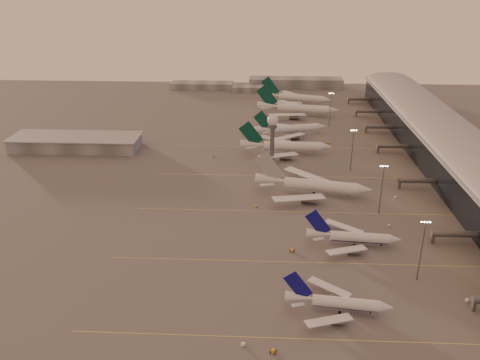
{
  "coord_description": "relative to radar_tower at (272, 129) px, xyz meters",
  "views": [
    {
      "loc": [
        -0.12,
        -163.21,
        107.24
      ],
      "look_at": [
        -11.52,
        71.63,
        8.93
      ],
      "focal_mm": 38.0,
      "sensor_mm": 36.0,
      "label": 1
    }
  ],
  "objects": [
    {
      "name": "greentail_b",
      "position": [
        13.7,
        55.75,
        -17.59
      ],
      "size": [
        51.04,
        40.66,
        19.01
      ],
      "color": "silver",
      "rests_on": "ground"
    },
    {
      "name": "ground",
      "position": [
        -5.0,
        -120.0,
        -20.95
      ],
      "size": [
        700.0,
        700.0,
        0.0
      ],
      "primitive_type": "plane",
      "color": "#514E4F",
      "rests_on": "ground"
    },
    {
      "name": "gsv_truck_d",
      "position": [
        -35.42,
        9.34,
        -19.99
      ],
      "size": [
        2.09,
        4.77,
        1.87
      ],
      "color": "slate",
      "rests_on": "ground"
    },
    {
      "name": "gsv_truck_a",
      "position": [
        -9.69,
        -159.08,
        -19.76
      ],
      "size": [
        6.14,
        3.79,
        2.34
      ],
      "color": "silver",
      "rests_on": "ground"
    },
    {
      "name": "gsv_catering_b",
      "position": [
        62.04,
        -47.25,
        -18.92
      ],
      "size": [
        5.33,
        3.28,
        4.06
      ],
      "color": "silver",
      "rests_on": "ground"
    },
    {
      "name": "gsv_tug_far",
      "position": [
        13.93,
        -17.43,
        -20.49
      ],
      "size": [
        3.42,
        3.59,
        0.89
      ],
      "color": "silver",
      "rests_on": "ground"
    },
    {
      "name": "mast_c",
      "position": [
        45.0,
        -10.0,
        -7.21
      ],
      "size": [
        3.6,
        0.56,
        25.0
      ],
      "color": "#525459",
      "rests_on": "ground"
    },
    {
      "name": "gsv_truck_c",
      "position": [
        -7.86,
        -60.73,
        -19.96
      ],
      "size": [
        5.08,
        3.56,
        1.94
      ],
      "color": "gold",
      "rests_on": "ground"
    },
    {
      "name": "narrowbody_mid",
      "position": [
        32.9,
        -95.36,
        -17.81
      ],
      "size": [
        39.72,
        31.61,
        15.52
      ],
      "color": "silver",
      "rests_on": "ground"
    },
    {
      "name": "greentail_c",
      "position": [
        21.07,
        107.4,
        -16.83
      ],
      "size": [
        63.82,
        51.13,
        23.33
      ],
      "color": "silver",
      "rests_on": "ground"
    },
    {
      "name": "greentail_d",
      "position": [
        22.01,
        144.32,
        -17.05
      ],
      "size": [
        59.31,
        47.26,
        22.07
      ],
      "color": "silver",
      "rests_on": "ground"
    },
    {
      "name": "gsv_tug_near",
      "position": [
        -1.01,
        -161.72,
        -20.38
      ],
      "size": [
        3.31,
        4.37,
        1.11
      ],
      "color": "gold",
      "rests_on": "ground"
    },
    {
      "name": "gsv_tug_mid",
      "position": [
        7.43,
        -102.09,
        -20.41
      ],
      "size": [
        4.18,
        3.3,
        1.04
      ],
      "color": "gold",
      "rests_on": "ground"
    },
    {
      "name": "mast_d",
      "position": [
        43.0,
        80.0,
        -7.21
      ],
      "size": [
        3.6,
        0.56,
        25.0
      ],
      "color": "#525459",
      "rests_on": "ground"
    },
    {
      "name": "distant_horizon",
      "position": [
        -2.38,
        205.14,
        -17.06
      ],
      "size": [
        165.0,
        37.5,
        9.0
      ],
      "color": "slate",
      "rests_on": "ground"
    },
    {
      "name": "hangar",
      "position": [
        -125.0,
        20.0,
        -16.63
      ],
      "size": [
        82.0,
        27.0,
        8.5
      ],
      "color": "slate",
      "rests_on": "ground"
    },
    {
      "name": "gsv_truck_b",
      "position": [
        52.22,
        -78.27,
        -19.91
      ],
      "size": [
        5.36,
        3.44,
        2.04
      ],
      "color": "silver",
      "rests_on": "ground"
    },
    {
      "name": "mast_a",
      "position": [
        53.0,
        -120.0,
        -7.21
      ],
      "size": [
        3.6,
        0.56,
        25.0
      ],
      "color": "#525459",
      "rests_on": "ground"
    },
    {
      "name": "taxiway_markings",
      "position": [
        25.0,
        -64.0,
        -20.94
      ],
      "size": [
        180.0,
        185.25,
        0.02
      ],
      "color": "#DDCA4E",
      "rests_on": "ground"
    },
    {
      "name": "mast_b",
      "position": [
        50.0,
        -65.0,
        -7.21
      ],
      "size": [
        3.6,
        0.56,
        25.0
      ],
      "color": "#525459",
      "rests_on": "ground"
    },
    {
      "name": "gsv_tug_hangar",
      "position": [
        37.79,
        37.1,
        -20.46
      ],
      "size": [
        3.84,
        3.47,
        0.94
      ],
      "color": "gold",
      "rests_on": "ground"
    },
    {
      "name": "radar_tower",
      "position": [
        0.0,
        0.0,
        0.0
      ],
      "size": [
        6.4,
        6.4,
        31.1
      ],
      "color": "#525459",
      "rests_on": "ground"
    },
    {
      "name": "widebody_white",
      "position": [
        20.46,
        -44.0,
        -17.29
      ],
      "size": [
        59.44,
        47.2,
        21.1
      ],
      "color": "silver",
      "rests_on": "ground"
    },
    {
      "name": "narrowbody_near",
      "position": [
        20.93,
        -140.48,
        -18.05
      ],
      "size": [
        36.65,
        29.1,
        14.34
      ],
      "color": "silver",
      "rests_on": "ground"
    },
    {
      "name": "terminal",
      "position": [
        102.88,
        -9.91,
        -10.43
      ],
      "size": [
        57.0,
        362.0,
        23.04
      ],
      "color": "black",
      "rests_on": "ground"
    },
    {
      "name": "gsv_catering_a",
      "position": [
        66.96,
        -132.98,
        -18.81
      ],
      "size": [
        5.64,
        3.53,
        4.29
      ],
      "color": "silver",
      "rests_on": "ground"
    },
    {
      "name": "greentail_a",
      "position": [
        8.88,
        16.96,
        -17.26
      ],
      "size": [
        57.45,
        46.44,
        20.88
      ],
      "color": "silver",
      "rests_on": "ground"
    }
  ]
}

